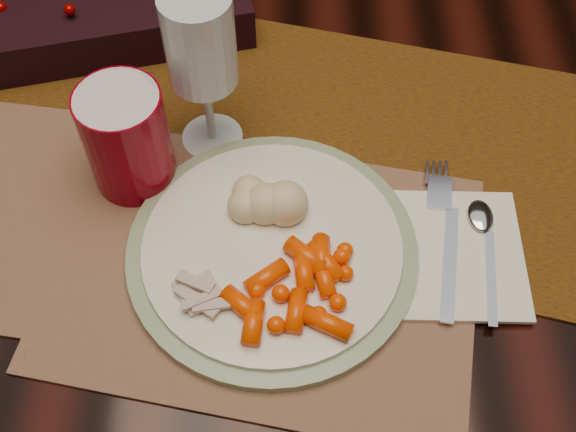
{
  "coord_description": "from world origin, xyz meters",
  "views": [
    {
      "loc": [
        -0.01,
        -0.68,
        1.4
      ],
      "look_at": [
        -0.01,
        -0.28,
        0.8
      ],
      "focal_mm": 45.0,
      "sensor_mm": 36.0,
      "label": 1
    }
  ],
  "objects_px": {
    "mashed_potatoes": "(268,193)",
    "turkey_shreds": "(201,298)",
    "dinner_plate": "(272,250)",
    "red_cup": "(127,139)",
    "placemat_main": "(265,270)",
    "dining_table": "(293,220)",
    "wine_glass": "(204,76)",
    "napkin": "(458,254)",
    "baby_carrots": "(294,291)"
  },
  "relations": [
    {
      "from": "mashed_potatoes",
      "to": "turkey_shreds",
      "type": "distance_m",
      "value": 0.13
    },
    {
      "from": "dinner_plate",
      "to": "red_cup",
      "type": "distance_m",
      "value": 0.19
    },
    {
      "from": "placemat_main",
      "to": "turkey_shreds",
      "type": "height_order",
      "value": "turkey_shreds"
    },
    {
      "from": "turkey_shreds",
      "to": "mashed_potatoes",
      "type": "bearing_deg",
      "value": 61.43
    },
    {
      "from": "placemat_main",
      "to": "turkey_shreds",
      "type": "bearing_deg",
      "value": -131.48
    },
    {
      "from": "dining_table",
      "to": "wine_glass",
      "type": "distance_m",
      "value": 0.5
    },
    {
      "from": "placemat_main",
      "to": "napkin",
      "type": "xyz_separation_m",
      "value": [
        0.2,
        0.02,
        0.0
      ]
    },
    {
      "from": "baby_carrots",
      "to": "napkin",
      "type": "bearing_deg",
      "value": 18.16
    },
    {
      "from": "placemat_main",
      "to": "mashed_potatoes",
      "type": "distance_m",
      "value": 0.08
    },
    {
      "from": "dinner_plate",
      "to": "napkin",
      "type": "height_order",
      "value": "dinner_plate"
    },
    {
      "from": "baby_carrots",
      "to": "mashed_potatoes",
      "type": "relative_size",
      "value": 1.47
    },
    {
      "from": "wine_glass",
      "to": "mashed_potatoes",
      "type": "bearing_deg",
      "value": -58.24
    },
    {
      "from": "dinner_plate",
      "to": "mashed_potatoes",
      "type": "xyz_separation_m",
      "value": [
        -0.0,
        0.05,
        0.03
      ]
    },
    {
      "from": "dinner_plate",
      "to": "baby_carrots",
      "type": "bearing_deg",
      "value": -68.49
    },
    {
      "from": "red_cup",
      "to": "wine_glass",
      "type": "relative_size",
      "value": 0.61
    },
    {
      "from": "dinner_plate",
      "to": "wine_glass",
      "type": "height_order",
      "value": "wine_glass"
    },
    {
      "from": "placemat_main",
      "to": "red_cup",
      "type": "relative_size",
      "value": 3.47
    },
    {
      "from": "dining_table",
      "to": "baby_carrots",
      "type": "distance_m",
      "value": 0.54
    },
    {
      "from": "napkin",
      "to": "red_cup",
      "type": "relative_size",
      "value": 1.26
    },
    {
      "from": "placemat_main",
      "to": "baby_carrots",
      "type": "distance_m",
      "value": 0.06
    },
    {
      "from": "baby_carrots",
      "to": "napkin",
      "type": "height_order",
      "value": "baby_carrots"
    },
    {
      "from": "placemat_main",
      "to": "dinner_plate",
      "type": "height_order",
      "value": "dinner_plate"
    },
    {
      "from": "placemat_main",
      "to": "napkin",
      "type": "relative_size",
      "value": 2.75
    },
    {
      "from": "dinner_plate",
      "to": "turkey_shreds",
      "type": "height_order",
      "value": "turkey_shreds"
    },
    {
      "from": "dining_table",
      "to": "placemat_main",
      "type": "distance_m",
      "value": 0.49
    },
    {
      "from": "dining_table",
      "to": "wine_glass",
      "type": "height_order",
      "value": "wine_glass"
    },
    {
      "from": "mashed_potatoes",
      "to": "napkin",
      "type": "xyz_separation_m",
      "value": [
        0.2,
        -0.05,
        -0.03
      ]
    },
    {
      "from": "red_cup",
      "to": "mashed_potatoes",
      "type": "bearing_deg",
      "value": -19.24
    },
    {
      "from": "dining_table",
      "to": "mashed_potatoes",
      "type": "relative_size",
      "value": 22.11
    },
    {
      "from": "placemat_main",
      "to": "baby_carrots",
      "type": "relative_size",
      "value": 3.58
    },
    {
      "from": "mashed_potatoes",
      "to": "wine_glass",
      "type": "relative_size",
      "value": 0.4
    },
    {
      "from": "baby_carrots",
      "to": "wine_glass",
      "type": "bearing_deg",
      "value": 113.5
    },
    {
      "from": "placemat_main",
      "to": "wine_glass",
      "type": "distance_m",
      "value": 0.21
    },
    {
      "from": "mashed_potatoes",
      "to": "placemat_main",
      "type": "bearing_deg",
      "value": -92.06
    },
    {
      "from": "mashed_potatoes",
      "to": "turkey_shreds",
      "type": "xyz_separation_m",
      "value": [
        -0.06,
        -0.12,
        -0.01
      ]
    },
    {
      "from": "turkey_shreds",
      "to": "wine_glass",
      "type": "height_order",
      "value": "wine_glass"
    },
    {
      "from": "dinner_plate",
      "to": "baby_carrots",
      "type": "height_order",
      "value": "baby_carrots"
    },
    {
      "from": "dinner_plate",
      "to": "napkin",
      "type": "distance_m",
      "value": 0.19
    },
    {
      "from": "placemat_main",
      "to": "wine_glass",
      "type": "bearing_deg",
      "value": 121.19
    },
    {
      "from": "baby_carrots",
      "to": "wine_glass",
      "type": "height_order",
      "value": "wine_glass"
    },
    {
      "from": "placemat_main",
      "to": "turkey_shreds",
      "type": "distance_m",
      "value": 0.08
    },
    {
      "from": "turkey_shreds",
      "to": "baby_carrots",
      "type": "bearing_deg",
      "value": 4.55
    },
    {
      "from": "placemat_main",
      "to": "mashed_potatoes",
      "type": "relative_size",
      "value": 5.28
    },
    {
      "from": "turkey_shreds",
      "to": "wine_glass",
      "type": "bearing_deg",
      "value": 90.99
    },
    {
      "from": "turkey_shreds",
      "to": "placemat_main",
      "type": "bearing_deg",
      "value": 37.22
    },
    {
      "from": "placemat_main",
      "to": "napkin",
      "type": "height_order",
      "value": "napkin"
    },
    {
      "from": "dining_table",
      "to": "napkin",
      "type": "height_order",
      "value": "napkin"
    },
    {
      "from": "dining_table",
      "to": "placemat_main",
      "type": "relative_size",
      "value": 4.19
    },
    {
      "from": "turkey_shreds",
      "to": "red_cup",
      "type": "height_order",
      "value": "red_cup"
    },
    {
      "from": "dinner_plate",
      "to": "baby_carrots",
      "type": "xyz_separation_m",
      "value": [
        0.02,
        -0.06,
        0.02
      ]
    }
  ]
}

